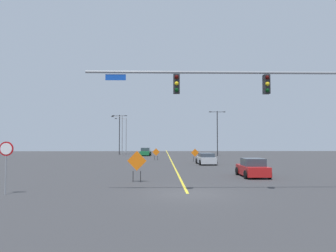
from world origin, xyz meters
TOP-DOWN VIEW (x-y plane):
  - ground at (0.00, 0.00)m, footprint 129.88×129.88m
  - road_centre_stripe at (0.00, 36.08)m, footprint 0.16×72.15m
  - traffic_signal_assembly at (4.15, -0.01)m, footprint 14.83×0.44m
  - stop_sign at (-9.62, -0.03)m, footprint 0.76×0.07m
  - street_lamp_far_left at (-9.86, 46.15)m, footprint 3.02×0.24m
  - street_lamp_near_right at (-9.14, 43.43)m, footprint 2.21×0.24m
  - street_lamp_mid_left at (8.81, 39.33)m, footprint 3.00×0.24m
  - street_lamp_mid_right at (-9.02, 48.88)m, footprint 2.49×0.24m
  - construction_sign_right_shoulder at (3.09, 24.44)m, footprint 1.08×0.07m
  - construction_sign_right_lane at (-2.15, 28.24)m, footprint 1.09×0.05m
  - construction_sign_left_lane at (-3.08, 4.67)m, footprint 1.34×0.24m
  - car_green_far at (-4.32, 40.83)m, footprint 2.12×3.97m
  - car_silver_approaching at (3.92, 20.03)m, footprint 2.13×4.01m
  - car_red_distant at (5.73, 7.50)m, footprint 1.98×3.85m

SIDE VIEW (x-z plane):
  - ground at x=0.00m, z-range 0.00..0.00m
  - road_centre_stripe at x=0.00m, z-range 0.00..0.01m
  - car_silver_approaching at x=3.92m, z-range -0.03..1.31m
  - car_red_distant at x=5.73m, z-range -0.06..1.39m
  - car_green_far at x=-4.32m, z-range -0.05..1.42m
  - construction_sign_right_lane at x=-2.15m, z-range 0.21..1.91m
  - construction_sign_right_shoulder at x=3.09m, z-range 0.23..1.97m
  - construction_sign_left_lane at x=-3.08m, z-range 0.28..2.40m
  - stop_sign at x=-9.62m, z-range 0.57..3.35m
  - street_lamp_near_right at x=-9.14m, z-range 0.45..8.06m
  - street_lamp_mid_right at x=-9.02m, z-range 0.47..8.07m
  - street_lamp_far_left at x=-9.86m, z-range 0.71..8.70m
  - street_lamp_mid_left at x=8.81m, z-range 0.71..8.89m
  - traffic_signal_assembly at x=4.15m, z-range 1.87..8.81m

